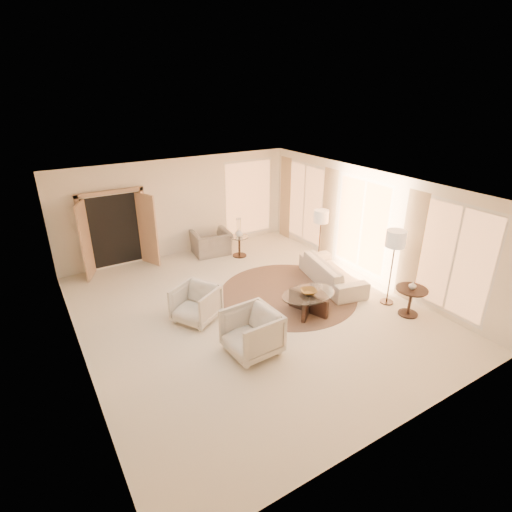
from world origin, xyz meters
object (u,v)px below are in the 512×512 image
side_table (239,244)px  floor_lamp_far (395,242)px  armchair_left (196,302)px  floor_lamp_near (321,219)px  coffee_table (308,300)px  bowl (309,292)px  accent_chair (211,239)px  end_vase (413,285)px  end_table (411,297)px  sofa (332,272)px  side_vase (239,233)px  armchair_right (252,331)px

side_table → floor_lamp_far: 4.61m
armchair_left → floor_lamp_near: bearing=70.4°
coffee_table → bowl: 0.22m
coffee_table → floor_lamp_far: size_ratio=0.89×
armchair_left → side_table: armchair_left is taller
armchair_left → coffee_table: 2.45m
accent_chair → floor_lamp_far: 5.35m
side_table → end_vase: bearing=-71.6°
coffee_table → side_table: side_table is taller
accent_chair → end_table: (2.22, -5.36, -0.03)m
side_table → end_vase: end_vase is taller
sofa → bowl: 1.61m
sofa → side_table: bearing=35.2°
armchair_left → end_table: bearing=30.7°
side_table → side_vase: bearing=0.0°
armchair_right → end_table: bearing=77.3°
armchair_left → floor_lamp_far: size_ratio=0.49×
end_vase → floor_lamp_far: bearing=90.0°
side_table → accent_chair: bearing=137.5°
end_table → floor_lamp_near: 3.16m
sofa → armchair_right: 3.47m
sofa → accent_chair: bearing=40.7°
bowl → side_vase: 3.56m
end_table → floor_lamp_far: bearing=90.0°
armchair_left → floor_lamp_near: size_ratio=0.53×
armchair_right → side_vase: (2.04, 4.13, 0.26)m
end_table → floor_lamp_near: bearing=91.4°
floor_lamp_near → side_vase: size_ratio=6.49×
bowl → end_vase: size_ratio=2.07×
armchair_left → end_vase: armchair_left is taller
accent_chair → end_vase: 5.80m
armchair_right → coffee_table: size_ratio=0.60×
armchair_right → accent_chair: bearing=160.8°
floor_lamp_far → bowl: size_ratio=5.03×
coffee_table → floor_lamp_far: (1.84, -0.63, 1.21)m
end_table → accent_chair: bearing=112.5°
armchair_left → armchair_right: size_ratio=0.91×
sofa → floor_lamp_near: 1.50m
accent_chair → floor_lamp_far: size_ratio=0.60×
sofa → armchair_left: bearing=99.4°
coffee_table → floor_lamp_near: (1.76, 1.78, 1.08)m
accent_chair → end_vase: bearing=118.3°
sofa → side_table: (-1.14, 2.76, 0.06)m
armchair_left → accent_chair: (1.85, 3.12, 0.04)m
armchair_left → side_table: size_ratio=1.41×
floor_lamp_far → bowl: (-1.84, 0.63, -1.00)m
floor_lamp_near → accent_chair: bearing=132.4°
end_vase → bowl: bearing=146.1°
armchair_right → side_vase: size_ratio=3.79×
armchair_left → accent_chair: size_ratio=0.81×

